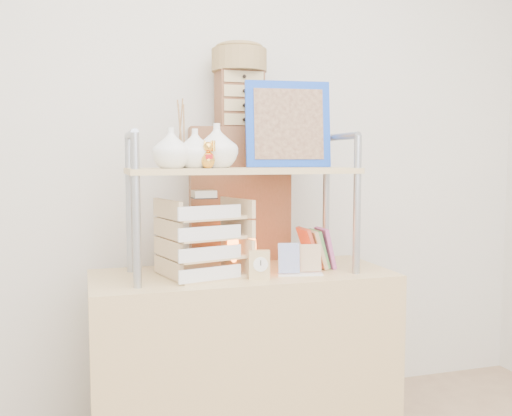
{
  "coord_description": "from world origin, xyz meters",
  "views": [
    {
      "loc": [
        -0.61,
        -0.98,
        1.21
      ],
      "look_at": [
        0.06,
        1.2,
        1.01
      ],
      "focal_mm": 40.0,
      "sensor_mm": 36.0,
      "label": 1
    }
  ],
  "objects_px": {
    "desk": "(243,363)",
    "letter_tray": "(204,242)",
    "salt_lamp": "(241,247)",
    "cabinet": "(239,272)"
  },
  "relations": [
    {
      "from": "salt_lamp",
      "to": "desk",
      "type": "bearing_deg",
      "value": -93.0
    },
    {
      "from": "cabinet",
      "to": "salt_lamp",
      "type": "xyz_separation_m",
      "value": [
        -0.08,
        -0.35,
        0.18
      ]
    },
    {
      "from": "cabinet",
      "to": "letter_tray",
      "type": "relative_size",
      "value": 3.99
    },
    {
      "from": "desk",
      "to": "letter_tray",
      "type": "height_order",
      "value": "letter_tray"
    },
    {
      "from": "desk",
      "to": "salt_lamp",
      "type": "height_order",
      "value": "salt_lamp"
    },
    {
      "from": "letter_tray",
      "to": "salt_lamp",
      "type": "height_order",
      "value": "letter_tray"
    },
    {
      "from": "letter_tray",
      "to": "salt_lamp",
      "type": "relative_size",
      "value": 1.68
    },
    {
      "from": "cabinet",
      "to": "letter_tray",
      "type": "xyz_separation_m",
      "value": [
        -0.25,
        -0.4,
        0.21
      ]
    },
    {
      "from": "desk",
      "to": "cabinet",
      "type": "distance_m",
      "value": 0.48
    },
    {
      "from": "desk",
      "to": "letter_tray",
      "type": "relative_size",
      "value": 3.55
    }
  ]
}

